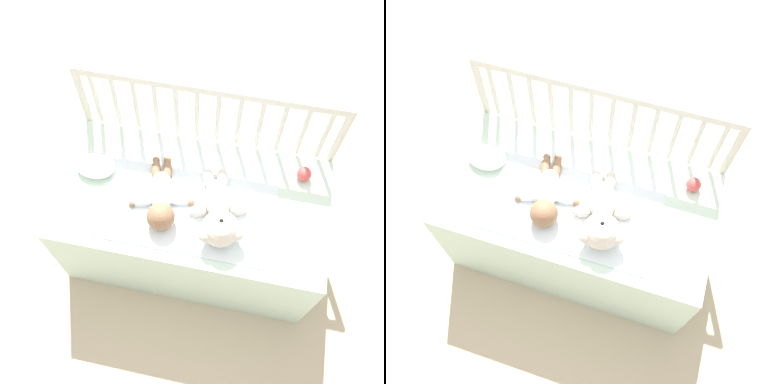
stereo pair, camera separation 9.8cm
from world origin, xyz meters
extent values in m
plane|color=#C6B293|center=(0.00, 0.00, 0.00)|extent=(12.00, 12.00, 0.00)
cube|color=silver|center=(0.00, 0.00, 0.28)|extent=(1.25, 0.65, 0.56)
cylinder|color=beige|center=(-0.61, 0.35, 0.46)|extent=(0.04, 0.04, 0.91)
cylinder|color=beige|center=(0.61, 0.35, 0.46)|extent=(0.04, 0.04, 0.91)
cube|color=beige|center=(0.00, 0.35, 0.90)|extent=(1.21, 0.03, 0.04)
cylinder|color=beige|center=(-0.54, 0.35, 0.72)|extent=(0.02, 0.02, 0.32)
cylinder|color=beige|center=(-0.44, 0.35, 0.72)|extent=(0.02, 0.02, 0.32)
cylinder|color=beige|center=(-0.34, 0.35, 0.72)|extent=(0.02, 0.02, 0.32)
cylinder|color=beige|center=(-0.24, 0.35, 0.72)|extent=(0.02, 0.02, 0.32)
cylinder|color=beige|center=(-0.15, 0.35, 0.72)|extent=(0.02, 0.02, 0.32)
cylinder|color=beige|center=(-0.05, 0.35, 0.72)|extent=(0.02, 0.02, 0.32)
cylinder|color=beige|center=(0.05, 0.35, 0.72)|extent=(0.02, 0.02, 0.32)
cylinder|color=beige|center=(0.15, 0.35, 0.72)|extent=(0.02, 0.02, 0.32)
cylinder|color=beige|center=(0.24, 0.35, 0.72)|extent=(0.02, 0.02, 0.32)
cylinder|color=beige|center=(0.34, 0.35, 0.72)|extent=(0.02, 0.02, 0.32)
cylinder|color=beige|center=(0.44, 0.35, 0.72)|extent=(0.02, 0.02, 0.32)
cylinder|color=beige|center=(0.54, 0.35, 0.72)|extent=(0.02, 0.02, 0.32)
cube|color=white|center=(-0.01, -0.01, 0.56)|extent=(0.77, 0.53, 0.01)
ellipsoid|color=silver|center=(0.12, -0.01, 0.62)|extent=(0.16, 0.21, 0.11)
sphere|color=silver|center=(0.15, -0.16, 0.64)|extent=(0.16, 0.16, 0.16)
sphere|color=tan|center=(0.15, -0.16, 0.68)|extent=(0.07, 0.07, 0.07)
sphere|color=black|center=(0.15, -0.16, 0.71)|extent=(0.02, 0.02, 0.02)
sphere|color=silver|center=(0.22, -0.17, 0.64)|extent=(0.06, 0.06, 0.06)
sphere|color=silver|center=(0.10, -0.20, 0.64)|extent=(0.06, 0.06, 0.06)
ellipsoid|color=silver|center=(0.21, -0.03, 0.58)|extent=(0.09, 0.07, 0.05)
ellipsoid|color=silver|center=(0.04, -0.07, 0.58)|extent=(0.09, 0.07, 0.05)
ellipsoid|color=silver|center=(0.12, 0.11, 0.59)|extent=(0.08, 0.10, 0.06)
ellipsoid|color=silver|center=(0.06, 0.10, 0.59)|extent=(0.08, 0.10, 0.06)
ellipsoid|color=white|center=(-0.14, -0.01, 0.59)|extent=(0.15, 0.22, 0.07)
sphere|color=#936B4C|center=(-0.11, -0.15, 0.62)|extent=(0.12, 0.12, 0.12)
ellipsoid|color=white|center=(-0.04, -0.04, 0.58)|extent=(0.13, 0.07, 0.04)
ellipsoid|color=white|center=(-0.22, -0.08, 0.58)|extent=(0.13, 0.07, 0.04)
sphere|color=#936B4C|center=(0.00, -0.04, 0.58)|extent=(0.03, 0.03, 0.03)
sphere|color=#936B4C|center=(-0.25, -0.09, 0.58)|extent=(0.03, 0.03, 0.03)
ellipsoid|color=#936B4C|center=(-0.14, 0.11, 0.58)|extent=(0.07, 0.13, 0.04)
ellipsoid|color=#936B4C|center=(-0.19, 0.09, 0.58)|extent=(0.07, 0.13, 0.04)
sphere|color=#936B4C|center=(-0.15, 0.17, 0.58)|extent=(0.04, 0.04, 0.04)
sphere|color=#936B4C|center=(-0.21, 0.15, 0.58)|extent=(0.04, 0.04, 0.04)
ellipsoid|color=white|center=(-0.47, 0.06, 0.59)|extent=(0.19, 0.14, 0.06)
sphere|color=#DB4C4C|center=(0.48, 0.21, 0.59)|extent=(0.07, 0.07, 0.07)
camera|label=1|loc=(0.18, -0.89, 2.28)|focal=40.00mm
camera|label=2|loc=(0.28, -0.87, 2.28)|focal=40.00mm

